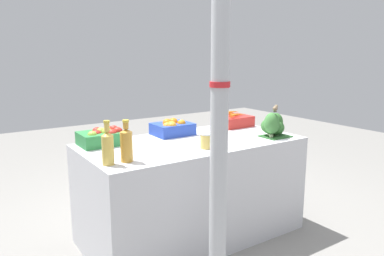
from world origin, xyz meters
TOP-DOWN VIEW (x-y plane):
  - ground_plane at (0.00, 0.00)m, footprint 10.00×10.00m
  - market_table at (0.00, 0.00)m, footprint 1.65×0.83m
  - support_pole at (-0.32, -0.73)m, footprint 0.11×0.11m
  - apple_crate at (-0.60, 0.26)m, footprint 0.31×0.25m
  - orange_crate at (-0.02, 0.26)m, footprint 0.31×0.25m
  - carrot_crate at (0.63, 0.27)m, footprint 0.31×0.25m
  - broccoli_pile at (0.62, -0.23)m, footprint 0.23×0.20m
  - juice_bottle_golden at (-0.76, -0.23)m, footprint 0.07×0.07m
  - juice_bottle_amber at (-0.64, -0.23)m, footprint 0.08×0.08m
  - pickle_jar at (-0.03, -0.24)m, footprint 0.10×0.10m
  - sparrow_bird at (0.62, -0.25)m, footprint 0.12×0.09m

SIDE VIEW (x-z plane):
  - ground_plane at x=0.00m, z-range 0.00..0.00m
  - market_table at x=0.00m, z-range 0.00..0.77m
  - carrot_crate at x=0.63m, z-range 0.75..0.89m
  - pickle_jar at x=-0.03m, z-range 0.77..0.88m
  - orange_crate at x=-0.02m, z-range 0.76..0.89m
  - apple_crate at x=-0.60m, z-range 0.76..0.89m
  - broccoli_pile at x=0.62m, z-range 0.76..0.96m
  - juice_bottle_amber at x=-0.64m, z-range 0.75..1.01m
  - juice_bottle_golden at x=-0.76m, z-range 0.74..1.01m
  - sparrow_bird at x=0.62m, z-range 0.97..1.02m
  - support_pole at x=-0.32m, z-range 0.00..2.29m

